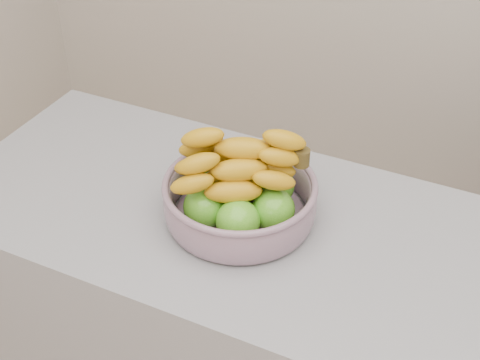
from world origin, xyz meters
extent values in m
cylinder|color=#909EAD|center=(-0.33, 0.57, 0.91)|extent=(0.28, 0.28, 0.01)
torus|color=#909EAD|center=(-0.33, 0.57, 0.99)|extent=(0.32, 0.32, 0.02)
sphere|color=#379619|center=(-0.30, 0.49, 0.96)|extent=(0.09, 0.09, 0.09)
sphere|color=#379619|center=(-0.25, 0.56, 0.96)|extent=(0.09, 0.09, 0.09)
sphere|color=#379619|center=(-0.28, 0.63, 0.96)|extent=(0.09, 0.09, 0.09)
sphere|color=#379619|center=(-0.36, 0.64, 0.96)|extent=(0.09, 0.09, 0.09)
sphere|color=#379619|center=(-0.41, 0.58, 0.96)|extent=(0.09, 0.09, 0.09)
sphere|color=#379619|center=(-0.38, 0.50, 0.96)|extent=(0.09, 0.09, 0.09)
ellipsoid|color=gold|center=(-0.32, 0.52, 1.01)|extent=(0.20, 0.14, 0.05)
ellipsoid|color=gold|center=(-0.34, 0.56, 1.01)|extent=(0.21, 0.12, 0.05)
ellipsoid|color=gold|center=(-0.36, 0.61, 1.01)|extent=(0.21, 0.10, 0.05)
ellipsoid|color=gold|center=(-0.32, 0.54, 1.05)|extent=(0.20, 0.15, 0.05)
ellipsoid|color=gold|center=(-0.34, 0.59, 1.05)|extent=(0.21, 0.09, 0.05)
ellipsoid|color=gold|center=(-0.33, 0.57, 1.08)|extent=(0.21, 0.12, 0.05)
cylinder|color=#443615|center=(-0.22, 0.61, 1.06)|extent=(0.03, 0.03, 0.04)
camera|label=1|loc=(0.14, -0.42, 1.83)|focal=50.00mm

